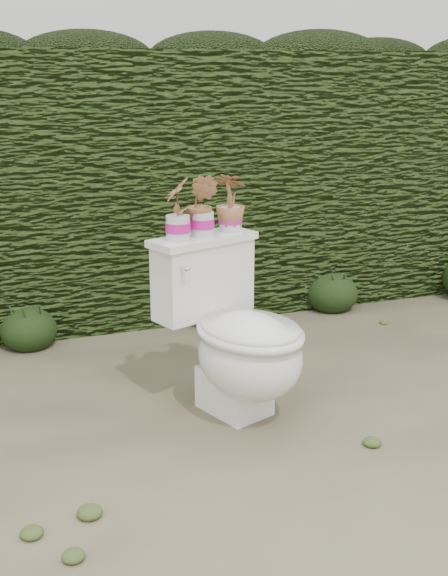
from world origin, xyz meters
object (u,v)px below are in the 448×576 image
object	(u,v)px
potted_plant_left	(178,211)
potted_plant_center	(202,207)
toilet	(237,339)
potted_plant_right	(230,204)

from	to	relation	value
potted_plant_left	potted_plant_center	distance (m)	0.13
toilet	potted_plant_left	world-z (taller)	potted_plant_left
potted_plant_left	potted_plant_right	world-z (taller)	potted_plant_left
toilet	potted_plant_right	size ratio (longest dim) A/B	3.16
toilet	potted_plant_right	xyz separation A→B (m)	(0.07, 0.28, 0.55)
toilet	potted_plant_center	bearing A→B (deg)	90.94
toilet	potted_plant_left	bearing A→B (deg)	119.81
potted_plant_left	potted_plant_center	xyz separation A→B (m)	(0.13, 0.05, 0.00)
potted_plant_left	potted_plant_center	size ratio (longest dim) A/B	0.99
potted_plant_right	potted_plant_left	bearing A→B (deg)	57.31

